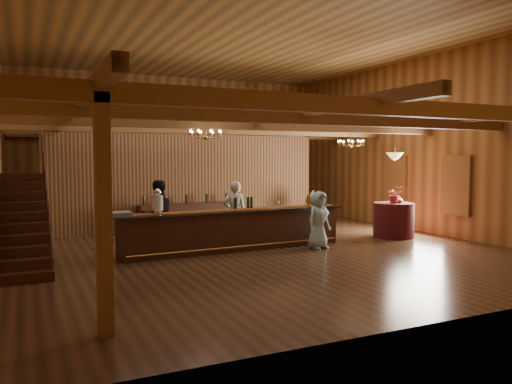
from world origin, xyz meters
name	(u,v)px	position (x,y,z in m)	size (l,w,h in m)	color
floor	(247,245)	(0.00, 0.00, 0.00)	(14.00, 14.00, 0.00)	#513122
ceiling	(246,38)	(0.00, 0.00, 5.50)	(14.00, 14.00, 0.00)	#A97536
wall_back	(175,147)	(0.00, 7.00, 2.75)	(12.00, 0.10, 5.50)	#A8743C
wall_front	(449,130)	(0.00, -7.00, 2.75)	(12.00, 0.10, 5.50)	#A8743C
wall_right	(419,145)	(6.00, 0.00, 2.75)	(0.10, 14.00, 5.50)	#A8743C
beam_grid	(239,125)	(0.00, 0.51, 3.24)	(11.90, 13.90, 0.39)	olive
support_posts	(254,187)	(0.00, -0.50, 1.60)	(9.20, 10.20, 3.20)	olive
partition_wall	(189,182)	(-0.50, 3.50, 1.55)	(9.00, 0.18, 3.10)	brown
window_right_front	(456,185)	(5.95, -1.60, 1.55)	(0.12, 1.05, 1.75)	white
window_right_back	(396,181)	(5.95, 1.00, 1.55)	(0.12, 1.05, 1.75)	white
staircase	(24,222)	(-5.45, -0.74, 1.00)	(1.00, 2.80, 2.00)	#3B1F15
backroom_boxes	(179,207)	(-0.29, 5.50, 0.53)	(4.10, 0.60, 1.10)	#3B1F15
tasting_bar	(235,230)	(-0.58, -0.58, 0.52)	(6.20, 1.07, 1.04)	#3B1F15
beverage_dispenser	(157,202)	(-2.58, -0.62, 1.32)	(0.26, 0.26, 0.60)	silver
glass_rack_tray	(120,214)	(-3.49, -0.76, 1.08)	(0.50, 0.50, 0.10)	gray
raffle_drum	(312,199)	(1.75, -0.52, 1.20)	(0.34, 0.24, 0.30)	#925E29
bar_bottle_0	(235,203)	(-0.52, -0.46, 1.18)	(0.07, 0.07, 0.30)	black
bar_bottle_1	(248,203)	(-0.15, -0.44, 1.18)	(0.07, 0.07, 0.30)	black
bar_bottle_2	(252,203)	(-0.05, -0.43, 1.18)	(0.07, 0.07, 0.30)	black
backbar_shelf	(187,217)	(-0.72, 3.15, 0.44)	(3.15, 0.49, 0.89)	#3B1F15
round_table	(394,220)	(4.45, -0.69, 0.51)	(1.18, 1.18, 1.02)	#3D0F1C
chandelier_left	(206,134)	(-1.36, -0.58, 2.94)	(0.80, 0.80, 0.42)	#A57533
chandelier_right	(351,143)	(3.78, 0.56, 2.81)	(0.80, 0.80, 0.55)	#A57533
pendant_lamp	(395,156)	(4.45, -0.69, 2.40)	(0.52, 0.52, 0.90)	#A57533
bartender	(235,213)	(-0.29, 0.15, 0.86)	(0.63, 0.41, 1.73)	silver
staff_second	(157,216)	(-2.41, 0.09, 0.89)	(0.87, 0.68, 1.79)	black
guest	(319,220)	(1.45, -1.33, 0.75)	(0.73, 0.47, 1.49)	#98CCD5
floor_plant	(306,208)	(3.39, 2.55, 0.63)	(0.69, 0.55, 1.25)	#366F33
table_flowers	(395,194)	(4.43, -0.74, 1.28)	(0.46, 0.40, 0.51)	#B7302E
table_vase	(400,198)	(4.60, -0.76, 1.16)	(0.14, 0.14, 0.28)	#A57533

